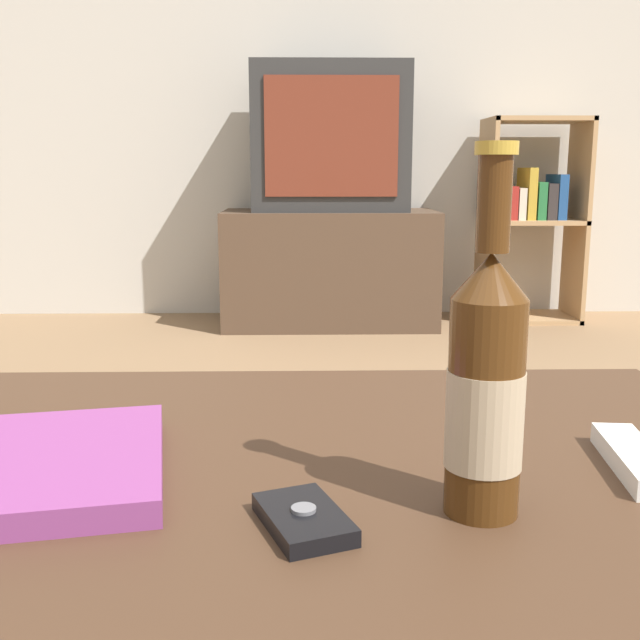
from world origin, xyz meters
name	(u,v)px	position (x,y,z in m)	size (l,w,h in m)	color
back_wall	(290,37)	(0.00, 3.02, 1.30)	(8.00, 0.05, 2.60)	beige
coffee_table	(240,541)	(0.00, 0.00, 0.36)	(1.05, 0.74, 0.42)	#422B1C
tv_stand	(330,268)	(0.18, 2.72, 0.26)	(0.95, 0.46, 0.52)	#4C3828
television	(330,139)	(0.18, 2.72, 0.83)	(0.67, 0.38, 0.63)	#2D2D2D
bookshelf	(530,214)	(1.10, 2.81, 0.50)	(0.45, 0.30, 0.92)	tan
beer_bottle	(486,386)	(0.20, -0.07, 0.53)	(0.06, 0.06, 0.30)	#47280F
cell_phone	(304,519)	(0.06, -0.10, 0.43)	(0.09, 0.11, 0.02)	black
remote_control	(634,459)	(0.37, 0.01, 0.43)	(0.06, 0.15, 0.02)	white
table_book	(62,464)	(-0.16, 0.01, 0.44)	(0.22, 0.27, 0.02)	#7F3875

